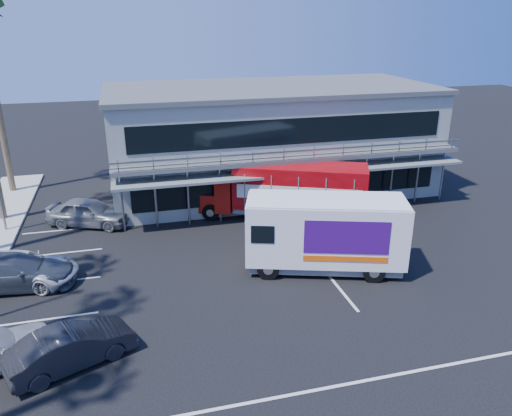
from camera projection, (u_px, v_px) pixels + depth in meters
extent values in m
plane|color=black|center=(299.00, 294.00, 22.59)|extent=(120.00, 120.00, 0.00)
cube|color=gray|center=(270.00, 140.00, 35.57)|extent=(22.00, 10.00, 7.00)
cube|color=#515454|center=(271.00, 88.00, 34.25)|extent=(22.40, 10.40, 0.30)
cube|color=#515454|center=(296.00, 159.00, 30.48)|extent=(22.00, 1.20, 0.25)
cube|color=gray|center=(299.00, 153.00, 29.81)|extent=(22.00, 0.08, 0.90)
cube|color=slate|center=(297.00, 172.00, 30.47)|extent=(22.00, 1.80, 0.15)
cube|color=black|center=(292.00, 187.00, 31.73)|extent=(20.00, 0.06, 1.60)
cube|color=black|center=(294.00, 131.00, 30.43)|extent=(20.00, 0.06, 1.60)
cube|color=#99110C|center=(210.00, 199.00, 31.49)|extent=(2.18, 2.61, 1.19)
cube|color=#99110C|center=(227.00, 192.00, 31.12)|extent=(1.93, 2.67, 2.08)
cube|color=black|center=(227.00, 183.00, 30.91)|extent=(0.91, 1.94, 0.69)
cube|color=#AE0A14|center=(300.00, 186.00, 30.18)|extent=(8.26, 5.53, 2.58)
cube|color=slate|center=(299.00, 209.00, 30.74)|extent=(8.10, 5.19, 0.30)
cube|color=white|center=(298.00, 194.00, 29.07)|extent=(6.67, 3.03, 0.84)
cube|color=white|center=(302.00, 181.00, 31.37)|extent=(6.67, 3.03, 0.84)
cylinder|color=black|center=(211.00, 212.00, 30.61)|extent=(1.06, 0.68, 1.03)
cylinder|color=black|center=(219.00, 200.00, 32.62)|extent=(1.06, 0.68, 1.03)
cylinder|color=black|center=(262.00, 216.00, 30.12)|extent=(1.06, 0.68, 1.03)
cylinder|color=black|center=(267.00, 203.00, 32.13)|extent=(1.06, 0.68, 1.03)
cylinder|color=black|center=(341.00, 221.00, 29.38)|extent=(1.06, 0.68, 1.03)
cylinder|color=black|center=(342.00, 207.00, 31.39)|extent=(1.06, 0.68, 1.03)
cube|color=white|center=(325.00, 230.00, 24.11)|extent=(8.03, 4.84, 3.04)
cube|color=slate|center=(324.00, 261.00, 24.72)|extent=(7.66, 4.49, 0.38)
cube|color=black|center=(248.00, 222.00, 24.20)|extent=(0.72, 2.05, 1.03)
cube|color=white|center=(327.00, 200.00, 23.55)|extent=(7.87, 4.74, 0.09)
cube|color=#3E0B69|center=(347.00, 238.00, 22.76)|extent=(3.72, 1.24, 1.63)
cube|color=#3E0B69|center=(341.00, 216.00, 25.21)|extent=(3.72, 1.24, 1.63)
cube|color=#F2590C|center=(345.00, 259.00, 23.14)|extent=(3.72, 1.23, 0.27)
cylinder|color=black|center=(268.00, 269.00, 23.76)|extent=(1.08, 0.59, 1.04)
cylinder|color=black|center=(270.00, 248.00, 25.90)|extent=(1.08, 0.59, 1.04)
cylinder|color=black|center=(374.00, 272.00, 23.49)|extent=(1.08, 0.59, 1.04)
cylinder|color=black|center=(367.00, 251.00, 25.63)|extent=(1.08, 0.59, 1.04)
imported|color=black|center=(71.00, 347.00, 17.81)|extent=(4.75, 3.26, 1.48)
imported|color=silver|center=(22.00, 269.00, 23.40)|extent=(5.64, 4.04, 1.43)
imported|color=#343C46|center=(14.00, 272.00, 22.94)|extent=(5.68, 2.73, 1.59)
imported|color=slate|center=(89.00, 212.00, 29.77)|extent=(5.26, 3.70, 1.66)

